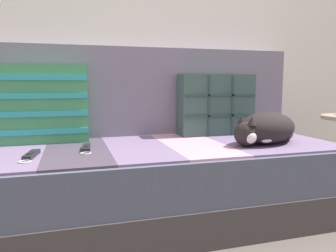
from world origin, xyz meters
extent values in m
plane|color=#564C47|center=(0.00, 0.00, 0.00)|extent=(14.00, 14.00, 0.00)
cube|color=#3D3838|center=(0.00, 0.13, 0.08)|extent=(1.84, 0.84, 0.17)
cube|color=#4C5166|center=(0.00, 0.13, 0.27)|extent=(1.80, 0.83, 0.20)
cube|color=slate|center=(-0.72, 0.11, 0.38)|extent=(0.29, 0.74, 0.01)
cube|color=#423847|center=(-0.43, 0.11, 0.38)|extent=(0.29, 0.74, 0.01)
cube|color=slate|center=(-0.14, 0.11, 0.38)|extent=(0.29, 0.74, 0.01)
cube|color=#C6899E|center=(0.14, 0.11, 0.38)|extent=(0.29, 0.74, 0.01)
cube|color=slate|center=(0.43, 0.11, 0.38)|extent=(0.29, 0.74, 0.01)
cube|color=slate|center=(0.72, 0.11, 0.38)|extent=(0.29, 0.74, 0.01)
cube|color=slate|center=(0.00, 0.48, 0.64)|extent=(1.80, 0.14, 0.51)
cube|color=#38514C|center=(0.39, 0.34, 0.56)|extent=(0.46, 0.13, 0.36)
cube|color=#28423D|center=(0.39, 0.27, 0.50)|extent=(0.44, 0.01, 0.01)
cube|color=#28423D|center=(0.31, 0.27, 0.56)|extent=(0.01, 0.01, 0.35)
cube|color=#28423D|center=(0.39, 0.27, 0.62)|extent=(0.44, 0.01, 0.01)
cube|color=#28423D|center=(0.46, 0.27, 0.56)|extent=(0.01, 0.01, 0.35)
cube|color=#3D8956|center=(-0.59, 0.34, 0.58)|extent=(0.45, 0.13, 0.40)
cube|color=teal|center=(-0.59, 0.27, 0.45)|extent=(0.44, 0.01, 0.03)
cube|color=teal|center=(-0.59, 0.27, 0.54)|extent=(0.44, 0.01, 0.03)
cube|color=teal|center=(-0.59, 0.27, 0.63)|extent=(0.44, 0.01, 0.03)
cube|color=teal|center=(-0.59, 0.27, 0.72)|extent=(0.44, 0.01, 0.03)
ellipsoid|color=black|center=(0.50, -0.03, 0.46)|extent=(0.40, 0.31, 0.16)
sphere|color=black|center=(0.36, -0.07, 0.45)|extent=(0.12, 0.12, 0.12)
sphere|color=white|center=(0.36, -0.10, 0.44)|extent=(0.07, 0.07, 0.07)
ellipsoid|color=white|center=(0.45, -0.10, 0.44)|extent=(0.10, 0.05, 0.07)
cylinder|color=black|center=(0.64, -0.02, 0.41)|extent=(0.13, 0.14, 0.04)
cone|color=black|center=(0.37, -0.10, 0.51)|extent=(0.05, 0.05, 0.05)
cone|color=black|center=(0.35, -0.04, 0.51)|extent=(0.05, 0.05, 0.05)
cube|color=black|center=(-0.62, -0.01, 0.39)|extent=(0.06, 0.16, 0.02)
cube|color=black|center=(-0.62, -0.02, 0.40)|extent=(0.03, 0.06, 0.00)
cube|color=black|center=(-0.60, 0.06, 0.39)|extent=(0.03, 0.01, 0.02)
torus|color=silver|center=(-0.63, -0.11, 0.39)|extent=(0.06, 0.06, 0.01)
cube|color=black|center=(-0.39, 0.07, 0.39)|extent=(0.05, 0.14, 0.02)
cube|color=black|center=(-0.39, 0.06, 0.40)|extent=(0.02, 0.05, 0.00)
cube|color=black|center=(-0.38, 0.14, 0.39)|extent=(0.03, 0.01, 0.02)
torus|color=silver|center=(-0.40, -0.02, 0.39)|extent=(0.05, 0.05, 0.01)
camera|label=1|loc=(-0.45, -1.46, 0.69)|focal=35.00mm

